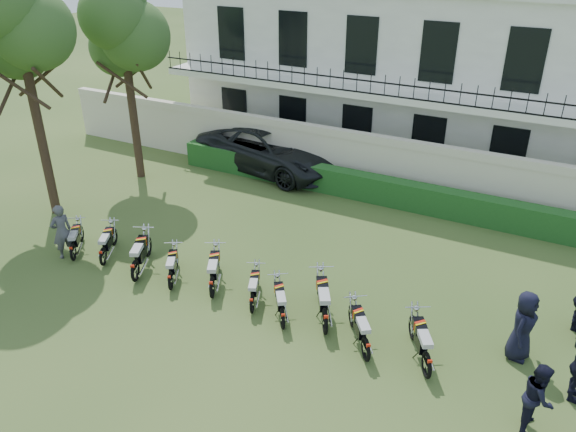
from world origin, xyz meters
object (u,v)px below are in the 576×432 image
at_px(motorcycle_1, 102,252).
at_px(motorcycle_5, 252,299).
at_px(officer_1, 538,397).
at_px(motorcycle_6, 282,314).
at_px(inspector, 62,231).
at_px(suv, 270,149).
at_px(motorcycle_9, 427,360).
at_px(motorcycle_2, 135,266).
at_px(motorcycle_4, 212,283).
at_px(motorcycle_8, 366,344).
at_px(officer_3, 523,326).
at_px(tree_west_near, 123,28).
at_px(tree_west_mid, 17,19).
at_px(motorcycle_7, 325,316).
at_px(motorcycle_3, 170,277).
at_px(motorcycle_0, 72,248).

height_order(motorcycle_1, motorcycle_5, motorcycle_1).
bearing_deg(officer_1, motorcycle_6, 82.11).
xyz_separation_m(motorcycle_1, inspector, (-1.43, -0.15, 0.44)).
xyz_separation_m(motorcycle_5, suv, (-4.48, 9.00, 0.48)).
relative_size(motorcycle_9, officer_1, 1.09).
distance_m(motorcycle_5, suv, 10.07).
distance_m(motorcycle_2, suv, 9.31).
xyz_separation_m(suv, officer_1, (11.55, -9.65, -0.10)).
relative_size(motorcycle_4, motorcycle_5, 1.13).
height_order(motorcycle_8, suv, suv).
bearing_deg(suv, officer_3, -114.85).
distance_m(tree_west_near, officer_1, 17.92).
height_order(tree_west_near, motorcycle_9, tree_west_near).
bearing_deg(motorcycle_4, motorcycle_2, 160.55).
height_order(officer_1, officer_3, officer_3).
bearing_deg(suv, motorcycle_5, -143.94).
height_order(tree_west_mid, inspector, tree_west_mid).
relative_size(tree_west_mid, officer_1, 5.46).
height_order(motorcycle_6, inspector, inspector).
relative_size(tree_west_mid, inspector, 4.98).
distance_m(suv, officer_1, 15.05).
bearing_deg(motorcycle_7, suv, 96.65).
bearing_deg(motorcycle_3, motorcycle_7, -27.25).
relative_size(motorcycle_4, inspector, 1.00).
bearing_deg(officer_1, motorcycle_7, 77.60).
xyz_separation_m(motorcycle_6, inspector, (-7.68, -0.00, 0.44)).
bearing_deg(tree_west_mid, motorcycle_7, -8.68).
distance_m(motorcycle_3, officer_3, 9.25).
distance_m(tree_west_near, suv, 7.33).
relative_size(motorcycle_9, inspector, 0.99).
bearing_deg(officer_1, tree_west_mid, 77.55).
bearing_deg(motorcycle_5, motorcycle_9, -26.54).
height_order(motorcycle_4, officer_3, officer_3).
bearing_deg(motorcycle_9, tree_west_mid, 142.07).
relative_size(motorcycle_3, motorcycle_9, 0.86).
height_order(motorcycle_3, motorcycle_9, motorcycle_9).
distance_m(motorcycle_3, motorcycle_6, 3.63).
xyz_separation_m(motorcycle_0, officer_3, (12.74, 1.75, 0.47)).
bearing_deg(tree_west_mid, officer_3, -1.40).
distance_m(tree_west_mid, motorcycle_4, 10.26).
relative_size(motorcycle_5, suv, 0.24).
bearing_deg(motorcycle_2, tree_west_near, 104.08).
bearing_deg(officer_1, tree_west_near, 63.99).
bearing_deg(motorcycle_0, motorcycle_8, -35.16).
relative_size(motorcycle_8, officer_1, 0.98).
bearing_deg(suv, tree_west_mid, 155.43).
relative_size(tree_west_near, motorcycle_1, 4.87).
xyz_separation_m(motorcycle_9, officer_1, (2.32, -0.41, 0.31)).
relative_size(motorcycle_0, motorcycle_8, 0.93).
relative_size(motorcycle_6, motorcycle_7, 0.79).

